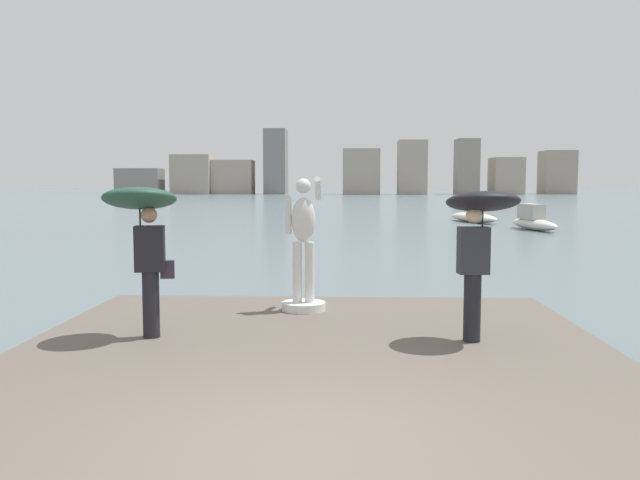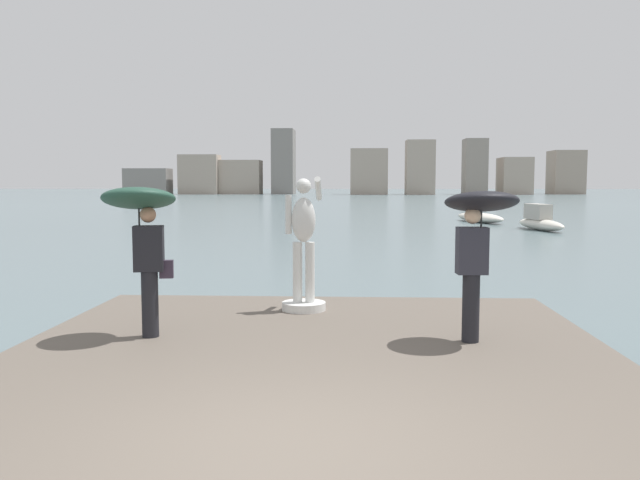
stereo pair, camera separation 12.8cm
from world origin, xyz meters
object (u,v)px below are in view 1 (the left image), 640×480
object	(u,v)px
onlooker_right	(480,225)
boat_near	(533,221)
boat_far	(473,217)
statue_white_figure	(303,255)
onlooker_left	(143,221)

from	to	relation	value
onlooker_right	boat_near	size ratio (longest dim) A/B	0.42
boat_near	boat_far	distance (m)	6.63
onlooker_right	boat_near	xyz separation A→B (m)	(8.01, 25.58, -1.43)
boat_near	statue_white_figure	bearing A→B (deg)	-113.73
boat_far	boat_near	bearing A→B (deg)	-74.01
onlooker_left	boat_far	bearing A→B (deg)	71.71
statue_white_figure	onlooker_right	size ratio (longest dim) A/B	1.08
boat_near	onlooker_left	bearing A→B (deg)	-115.85
boat_far	onlooker_right	bearing A→B (deg)	-100.96
onlooker_right	boat_near	distance (m)	26.84
onlooker_right	boat_near	world-z (taller)	onlooker_right
statue_white_figure	boat_near	world-z (taller)	statue_white_figure
onlooker_left	boat_far	world-z (taller)	onlooker_left
onlooker_left	onlooker_right	bearing A→B (deg)	-0.60
statue_white_figure	boat_far	xyz separation A→B (m)	(8.56, 30.00, -1.00)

